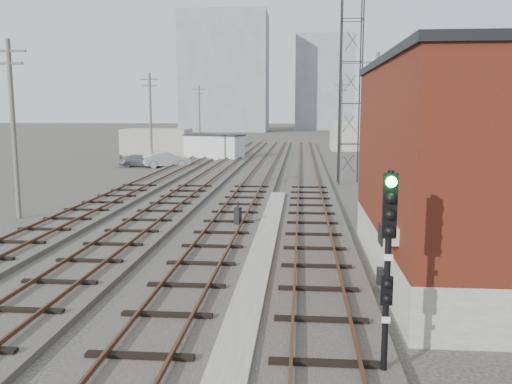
# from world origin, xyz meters

# --- Properties ---
(ground) EXTENTS (320.00, 320.00, 0.00)m
(ground) POSITION_xyz_m (0.00, 60.00, 0.00)
(ground) COLOR #282621
(ground) RESTS_ON ground
(track_right) EXTENTS (3.20, 90.00, 0.39)m
(track_right) POSITION_xyz_m (2.50, 39.00, 0.11)
(track_right) COLOR #332D28
(track_right) RESTS_ON ground
(track_mid_right) EXTENTS (3.20, 90.00, 0.39)m
(track_mid_right) POSITION_xyz_m (-1.50, 39.00, 0.11)
(track_mid_right) COLOR #332D28
(track_mid_right) RESTS_ON ground
(track_mid_left) EXTENTS (3.20, 90.00, 0.39)m
(track_mid_left) POSITION_xyz_m (-5.50, 39.00, 0.11)
(track_mid_left) COLOR #332D28
(track_mid_left) RESTS_ON ground
(track_left) EXTENTS (3.20, 90.00, 0.39)m
(track_left) POSITION_xyz_m (-9.50, 39.00, 0.11)
(track_left) COLOR #332D28
(track_left) RESTS_ON ground
(platform_curb) EXTENTS (0.90, 28.00, 0.26)m
(platform_curb) POSITION_xyz_m (0.50, 14.00, 0.13)
(platform_curb) COLOR gray
(platform_curb) RESTS_ON ground
(brick_building) EXTENTS (6.54, 12.20, 7.22)m
(brick_building) POSITION_xyz_m (7.50, 12.00, 3.63)
(brick_building) COLOR gray
(brick_building) RESTS_ON ground
(lattice_tower) EXTENTS (1.60, 1.60, 15.00)m
(lattice_tower) POSITION_xyz_m (5.50, 35.00, 7.50)
(lattice_tower) COLOR black
(lattice_tower) RESTS_ON ground
(utility_pole_left_a) EXTENTS (1.80, 0.24, 9.00)m
(utility_pole_left_a) POSITION_xyz_m (-12.50, 20.00, 4.80)
(utility_pole_left_a) COLOR #595147
(utility_pole_left_a) RESTS_ON ground
(utility_pole_left_b) EXTENTS (1.80, 0.24, 9.00)m
(utility_pole_left_b) POSITION_xyz_m (-12.50, 45.00, 4.80)
(utility_pole_left_b) COLOR #595147
(utility_pole_left_b) RESTS_ON ground
(utility_pole_left_c) EXTENTS (1.80, 0.24, 9.00)m
(utility_pole_left_c) POSITION_xyz_m (-12.50, 70.00, 4.80)
(utility_pole_left_c) COLOR #595147
(utility_pole_left_c) RESTS_ON ground
(utility_pole_right_a) EXTENTS (1.80, 0.24, 9.00)m
(utility_pole_right_a) POSITION_xyz_m (6.50, 28.00, 4.80)
(utility_pole_right_a) COLOR #595147
(utility_pole_right_a) RESTS_ON ground
(utility_pole_right_b) EXTENTS (1.80, 0.24, 9.00)m
(utility_pole_right_b) POSITION_xyz_m (6.50, 58.00, 4.80)
(utility_pole_right_b) COLOR #595147
(utility_pole_right_b) RESTS_ON ground
(apartment_left) EXTENTS (22.00, 14.00, 30.00)m
(apartment_left) POSITION_xyz_m (-18.00, 135.00, 15.00)
(apartment_left) COLOR gray
(apartment_left) RESTS_ON ground
(apartment_right) EXTENTS (16.00, 12.00, 26.00)m
(apartment_right) POSITION_xyz_m (8.00, 150.00, 13.00)
(apartment_right) COLOR gray
(apartment_right) RESTS_ON ground
(shed_left) EXTENTS (8.00, 5.00, 3.20)m
(shed_left) POSITION_xyz_m (-16.00, 60.00, 1.60)
(shed_left) COLOR gray
(shed_left) RESTS_ON ground
(shed_right) EXTENTS (6.00, 6.00, 4.00)m
(shed_right) POSITION_xyz_m (9.00, 70.00, 2.00)
(shed_right) COLOR gray
(shed_right) RESTS_ON ground
(signal_mast) EXTENTS (0.40, 0.42, 4.36)m
(signal_mast) POSITION_xyz_m (3.70, 4.47, 2.60)
(signal_mast) COLOR gray
(signal_mast) RESTS_ON ground
(switch_stand) EXTENTS (0.36, 0.36, 1.19)m
(switch_stand) POSITION_xyz_m (-1.00, 18.59, 0.56)
(switch_stand) COLOR black
(switch_stand) RESTS_ON ground
(site_trailer) EXTENTS (7.22, 4.88, 2.80)m
(site_trailer) POSITION_xyz_m (-7.90, 54.45, 1.41)
(site_trailer) COLOR silver
(site_trailer) RESTS_ON ground
(car_red) EXTENTS (3.81, 1.68, 1.28)m
(car_red) POSITION_xyz_m (-11.58, 45.75, 0.64)
(car_red) COLOR maroon
(car_red) RESTS_ON ground
(car_silver) EXTENTS (4.82, 3.21, 1.50)m
(car_silver) POSITION_xyz_m (-11.09, 45.31, 0.75)
(car_silver) COLOR #A1A4A9
(car_silver) RESTS_ON ground
(car_grey) EXTENTS (4.31, 2.40, 1.18)m
(car_grey) POSITION_xyz_m (-13.87, 45.62, 0.59)
(car_grey) COLOR slate
(car_grey) RESTS_ON ground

